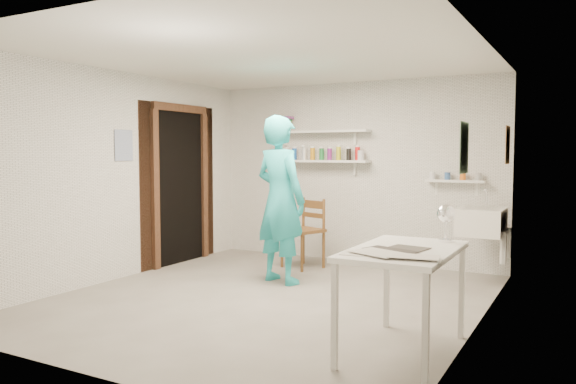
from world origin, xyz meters
The scene contains 27 objects.
floor centered at (0.00, 0.00, -0.01)m, with size 4.00×4.50×0.02m, color slate.
ceiling centered at (0.00, 0.00, 2.41)m, with size 4.00×4.50×0.02m, color silver.
wall_back centered at (0.00, 2.26, 1.20)m, with size 4.00×0.02×2.40m, color silver.
wall_front centered at (0.00, -2.26, 1.20)m, with size 4.00×0.02×2.40m, color silver.
wall_left centered at (-2.01, 0.00, 1.20)m, with size 0.02×4.50×2.40m, color silver.
wall_right centered at (2.01, 0.00, 1.20)m, with size 0.02×4.50×2.40m, color silver.
doorway_recess centered at (-1.99, 1.05, 1.00)m, with size 0.02×0.90×2.00m, color black.
corridor_box centered at (-2.70, 1.05, 1.05)m, with size 1.40×1.50×2.10m, color brown.
door_lintel centered at (-1.97, 1.05, 2.05)m, with size 0.06×1.05×0.10m, color brown.
door_jamb_near centered at (-1.97, 0.55, 1.00)m, with size 0.06×0.10×2.00m, color brown.
door_jamb_far centered at (-1.97, 1.55, 1.00)m, with size 0.06×0.10×2.00m, color brown.
shelf_lower centered at (-0.50, 2.13, 1.35)m, with size 1.50×0.22×0.03m, color white.
shelf_upper centered at (-0.50, 2.13, 1.75)m, with size 1.50×0.22×0.03m, color white.
ledge_shelf centered at (1.35, 2.17, 1.12)m, with size 0.70×0.14×0.03m, color white.
poster_left centered at (-1.99, 0.05, 1.55)m, with size 0.01×0.28×0.36m, color #334C7F.
poster_right_a centered at (1.99, 1.80, 1.55)m, with size 0.01×0.34×0.42m, color #995933.
poster_right_b centered at (1.99, -0.55, 1.50)m, with size 0.01×0.30×0.38m, color #3F724C.
belfast_sink centered at (1.75, 1.70, 0.70)m, with size 0.48×0.60×0.30m, color white.
man centered at (-0.25, 0.68, 0.94)m, with size 0.68×0.45×1.88m, color #24B2B8.
wall_clock centered at (-0.31, 0.89, 1.25)m, with size 0.34×0.34×0.04m, color beige.
wooden_chair centered at (-0.40, 1.52, 0.48)m, with size 0.45×0.43×0.96m, color brown.
work_table centered at (1.64, -0.85, 0.39)m, with size 0.69×1.16×0.77m, color white.
desk_lamp centered at (1.83, -0.39, 0.99)m, with size 0.14×0.14×0.14m, color white.
spray_cans centered at (-0.50, 2.13, 1.45)m, with size 1.32×0.06×0.17m.
book_stack centered at (-1.04, 2.13, 1.86)m, with size 0.30×0.14×0.20m.
ledge_pots centered at (1.35, 2.17, 1.18)m, with size 0.48×0.07×0.09m.
papers centered at (1.64, -0.85, 0.78)m, with size 0.30×0.22×0.02m.
Camera 1 is at (2.82, -4.78, 1.46)m, focal length 35.00 mm.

